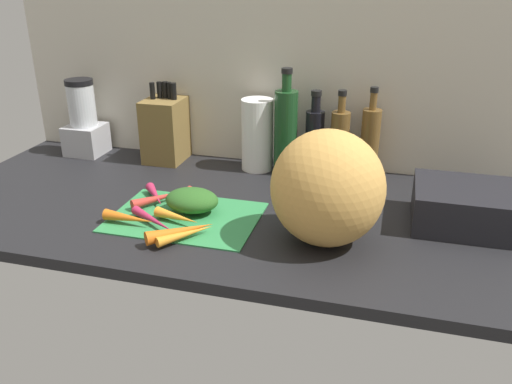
{
  "coord_description": "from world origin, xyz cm",
  "views": [
    {
      "loc": [
        44.64,
        -130.03,
        63.08
      ],
      "look_at": [
        11.32,
        -8.0,
        8.2
      ],
      "focal_mm": 37.17,
      "sensor_mm": 36.0,
      "label": 1
    }
  ],
  "objects_px": {
    "carrot_0": "(161,197)",
    "winter_squash": "(327,188)",
    "carrot_5": "(155,195)",
    "cutting_board": "(185,216)",
    "bottle_0": "(286,131)",
    "dish_rack": "(464,206)",
    "carrot_3": "(204,195)",
    "bottle_1": "(314,140)",
    "carrot_4": "(180,231)",
    "blender_appliance": "(84,122)",
    "carrot_1": "(185,234)",
    "carrot_7": "(177,217)",
    "bottle_3": "(370,142)",
    "carrot_2": "(153,220)",
    "paper_towel_roll": "(257,135)",
    "carrot_6": "(129,218)",
    "bottle_2": "(339,143)",
    "knife_block": "(167,129)"
  },
  "relations": [
    {
      "from": "bottle_0",
      "to": "dish_rack",
      "type": "bearing_deg",
      "value": -25.02
    },
    {
      "from": "bottle_0",
      "to": "carrot_0",
      "type": "bearing_deg",
      "value": -130.18
    },
    {
      "from": "carrot_7",
      "to": "bottle_0",
      "type": "xyz_separation_m",
      "value": [
        0.19,
        0.44,
        0.12
      ]
    },
    {
      "from": "carrot_1",
      "to": "carrot_3",
      "type": "bearing_deg",
      "value": 99.97
    },
    {
      "from": "paper_towel_roll",
      "to": "bottle_2",
      "type": "distance_m",
      "value": 0.27
    },
    {
      "from": "carrot_5",
      "to": "blender_appliance",
      "type": "bearing_deg",
      "value": 142.18
    },
    {
      "from": "carrot_4",
      "to": "blender_appliance",
      "type": "height_order",
      "value": "blender_appliance"
    },
    {
      "from": "carrot_1",
      "to": "knife_block",
      "type": "distance_m",
      "value": 0.62
    },
    {
      "from": "carrot_0",
      "to": "carrot_3",
      "type": "bearing_deg",
      "value": 26.98
    },
    {
      "from": "blender_appliance",
      "to": "bottle_1",
      "type": "relative_size",
      "value": 0.98
    },
    {
      "from": "carrot_6",
      "to": "bottle_3",
      "type": "height_order",
      "value": "bottle_3"
    },
    {
      "from": "carrot_5",
      "to": "carrot_2",
      "type": "bearing_deg",
      "value": -66.73
    },
    {
      "from": "bottle_2",
      "to": "dish_rack",
      "type": "bearing_deg",
      "value": -36.32
    },
    {
      "from": "knife_block",
      "to": "dish_rack",
      "type": "distance_m",
      "value": 0.99
    },
    {
      "from": "carrot_1",
      "to": "bottle_0",
      "type": "height_order",
      "value": "bottle_0"
    },
    {
      "from": "paper_towel_roll",
      "to": "bottle_2",
      "type": "height_order",
      "value": "bottle_2"
    },
    {
      "from": "cutting_board",
      "to": "paper_towel_roll",
      "type": "relative_size",
      "value": 1.67
    },
    {
      "from": "carrot_5",
      "to": "carrot_1",
      "type": "bearing_deg",
      "value": -48.74
    },
    {
      "from": "carrot_3",
      "to": "bottle_2",
      "type": "bearing_deg",
      "value": 40.72
    },
    {
      "from": "carrot_0",
      "to": "carrot_2",
      "type": "relative_size",
      "value": 1.03
    },
    {
      "from": "carrot_0",
      "to": "winter_squash",
      "type": "relative_size",
      "value": 0.62
    },
    {
      "from": "carrot_3",
      "to": "carrot_7",
      "type": "height_order",
      "value": "carrot_7"
    },
    {
      "from": "carrot_4",
      "to": "bottle_3",
      "type": "height_order",
      "value": "bottle_3"
    },
    {
      "from": "bottle_0",
      "to": "bottle_3",
      "type": "distance_m",
      "value": 0.27
    },
    {
      "from": "carrot_0",
      "to": "paper_towel_roll",
      "type": "relative_size",
      "value": 0.75
    },
    {
      "from": "bottle_1",
      "to": "bottle_2",
      "type": "bearing_deg",
      "value": -4.53
    },
    {
      "from": "carrot_5",
      "to": "knife_block",
      "type": "height_order",
      "value": "knife_block"
    },
    {
      "from": "carrot_4",
      "to": "carrot_6",
      "type": "xyz_separation_m",
      "value": [
        -0.16,
        0.04,
        -0.0
      ]
    },
    {
      "from": "bottle_2",
      "to": "dish_rack",
      "type": "height_order",
      "value": "bottle_2"
    },
    {
      "from": "carrot_2",
      "to": "carrot_6",
      "type": "height_order",
      "value": "carrot_6"
    },
    {
      "from": "carrot_3",
      "to": "dish_rack",
      "type": "height_order",
      "value": "dish_rack"
    },
    {
      "from": "cutting_board",
      "to": "carrot_4",
      "type": "distance_m",
      "value": 0.13
    },
    {
      "from": "bottle_3",
      "to": "carrot_3",
      "type": "bearing_deg",
      "value": -144.06
    },
    {
      "from": "winter_squash",
      "to": "blender_appliance",
      "type": "xyz_separation_m",
      "value": [
        -0.92,
        0.43,
        -0.03
      ]
    },
    {
      "from": "winter_squash",
      "to": "carrot_1",
      "type": "bearing_deg",
      "value": -164.47
    },
    {
      "from": "carrot_7",
      "to": "paper_towel_roll",
      "type": "distance_m",
      "value": 0.47
    },
    {
      "from": "carrot_5",
      "to": "cutting_board",
      "type": "bearing_deg",
      "value": -31.01
    },
    {
      "from": "winter_squash",
      "to": "bottle_1",
      "type": "bearing_deg",
      "value": 103.12
    },
    {
      "from": "carrot_3",
      "to": "winter_squash",
      "type": "distance_m",
      "value": 0.42
    },
    {
      "from": "cutting_board",
      "to": "bottle_1",
      "type": "xyz_separation_m",
      "value": [
        0.28,
        0.42,
        0.11
      ]
    },
    {
      "from": "bottle_2",
      "to": "carrot_2",
      "type": "bearing_deg",
      "value": -130.22
    },
    {
      "from": "paper_towel_roll",
      "to": "dish_rack",
      "type": "xyz_separation_m",
      "value": [
        0.62,
        -0.26,
        -0.06
      ]
    },
    {
      "from": "cutting_board",
      "to": "carrot_1",
      "type": "relative_size",
      "value": 2.58
    },
    {
      "from": "carrot_1",
      "to": "bottle_1",
      "type": "xyz_separation_m",
      "value": [
        0.22,
        0.54,
        0.09
      ]
    },
    {
      "from": "carrot_0",
      "to": "winter_squash",
      "type": "xyz_separation_m",
      "value": [
        0.48,
        -0.09,
        0.12
      ]
    },
    {
      "from": "carrot_3",
      "to": "paper_towel_roll",
      "type": "distance_m",
      "value": 0.32
    },
    {
      "from": "carrot_2",
      "to": "carrot_6",
      "type": "xyz_separation_m",
      "value": [
        -0.06,
        -0.01,
        0.0
      ]
    },
    {
      "from": "carrot_2",
      "to": "bottle_2",
      "type": "bearing_deg",
      "value": 49.78
    },
    {
      "from": "carrot_4",
      "to": "carrot_6",
      "type": "distance_m",
      "value": 0.16
    },
    {
      "from": "carrot_3",
      "to": "bottle_3",
      "type": "relative_size",
      "value": 0.41
    }
  ]
}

